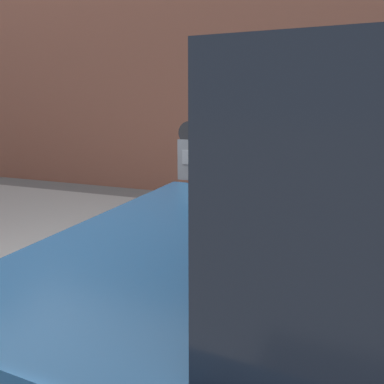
{
  "coord_description": "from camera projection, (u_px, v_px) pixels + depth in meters",
  "views": [
    {
      "loc": [
        1.46,
        -1.67,
        1.65
      ],
      "look_at": [
        0.43,
        1.14,
        0.93
      ],
      "focal_mm": 35.0,
      "sensor_mm": 36.0,
      "label": 1
    }
  ],
  "objects": [
    {
      "name": "sidewalk",
      "position": [
        189.0,
        241.0,
        4.4
      ],
      "size": [
        24.0,
        2.8,
        0.11
      ],
      "color": "#ADAAA3",
      "rests_on": "ground_plane"
    },
    {
      "name": "parking_meter",
      "position": [
        192.0,
        167.0,
        3.03
      ],
      "size": [
        0.19,
        0.16,
        1.39
      ],
      "color": "slate",
      "rests_on": "sidewalk"
    },
    {
      "name": "ground_plane",
      "position": [
        68.0,
        366.0,
        2.4
      ],
      "size": [
        60.0,
        60.0,
        0.0
      ],
      "primitive_type": "plane",
      "color": "slate"
    }
  ]
}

